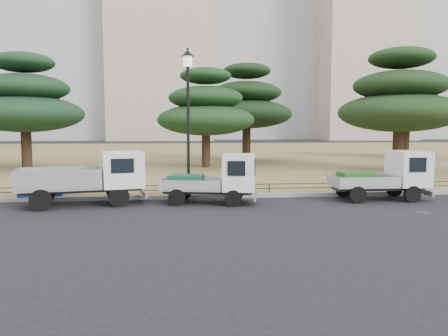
{
  "coord_description": "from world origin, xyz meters",
  "views": [
    {
      "loc": [
        -1.88,
        -15.09,
        2.93
      ],
      "look_at": [
        0.0,
        2.0,
        1.3
      ],
      "focal_mm": 35.0,
      "sensor_mm": 36.0,
      "label": 1
    }
  ],
  "objects": [
    {
      "name": "tower_center_left",
      "position": [
        -5.0,
        85.0,
        27.5
      ],
      "size": [
        22.0,
        20.0,
        55.0
      ],
      "primitive_type": "cube",
      "color": "#AAA08C",
      "rests_on": "ground"
    },
    {
      "name": "ground",
      "position": [
        0.0,
        0.0,
        0.0
      ],
      "size": [
        220.0,
        220.0,
        0.0
      ],
      "primitive_type": "plane",
      "color": "black"
    },
    {
      "name": "pine_west_near",
      "position": [
        -11.76,
        15.08,
        4.53
      ],
      "size": [
        7.6,
        7.6,
        7.59
      ],
      "color": "black",
      "rests_on": "lawn"
    },
    {
      "name": "curb",
      "position": [
        0.0,
        2.6,
        0.08
      ],
      "size": [
        120.0,
        0.25,
        0.16
      ],
      "primitive_type": "cube",
      "color": "gray",
      "rests_on": "ground"
    },
    {
      "name": "tarp_pile",
      "position": [
        -7.32,
        3.2,
        0.59
      ],
      "size": [
        1.83,
        1.47,
        1.1
      ],
      "rotation": [
        0.0,
        0.0,
        0.17
      ],
      "color": "#123E92",
      "rests_on": "lawn"
    },
    {
      "name": "pine_center_right",
      "position": [
        3.95,
        20.86,
        4.77
      ],
      "size": [
        7.51,
        7.51,
        7.97
      ],
      "color": "black",
      "rests_on": "lawn"
    },
    {
      "name": "tower_east",
      "position": [
        40.0,
        82.0,
        24.0
      ],
      "size": [
        20.0,
        18.0,
        48.0
      ],
      "primitive_type": "cube",
      "color": "#AAA08C",
      "rests_on": "ground"
    },
    {
      "name": "pine_east_far",
      "position": [
        19.02,
        22.78,
        4.37
      ],
      "size": [
        7.28,
        7.28,
        7.32
      ],
      "color": "black",
      "rests_on": "lawn"
    },
    {
      "name": "street_lamp",
      "position": [
        -1.38,
        2.9,
        4.11
      ],
      "size": [
        0.52,
        0.52,
        5.86
      ],
      "color": "black",
      "rests_on": "lawn"
    },
    {
      "name": "truck_large",
      "position": [
        -5.11,
        1.63,
        1.09
      ],
      "size": [
        4.77,
        2.61,
        1.97
      ],
      "rotation": [
        0.0,
        0.0,
        0.2
      ],
      "color": "black",
      "rests_on": "ground"
    },
    {
      "name": "manhole",
      "position": [
        6.5,
        -1.2,
        0.01
      ],
      "size": [
        0.6,
        0.6,
        0.01
      ],
      "primitive_type": "cylinder",
      "color": "#2D2D30",
      "rests_on": "ground"
    },
    {
      "name": "pine_center_left",
      "position": [
        0.17,
        14.89,
        4.06
      ],
      "size": [
        6.66,
        6.66,
        6.77
      ],
      "color": "black",
      "rests_on": "lawn"
    },
    {
      "name": "truck_kei_front",
      "position": [
        -0.36,
        1.39,
        0.94
      ],
      "size": [
        3.79,
        2.17,
        1.89
      ],
      "rotation": [
        0.0,
        0.0,
        -0.2
      ],
      "color": "black",
      "rests_on": "ground"
    },
    {
      "name": "truck_kei_rear",
      "position": [
        6.49,
        1.49,
        0.97
      ],
      "size": [
        3.75,
        1.68,
        1.95
      ],
      "rotation": [
        0.0,
        0.0,
        -0.01
      ],
      "color": "black",
      "rests_on": "ground"
    },
    {
      "name": "pine_east_near",
      "position": [
        12.05,
        11.05,
        4.57
      ],
      "size": [
        7.58,
        7.58,
        7.65
      ],
      "color": "black",
      "rests_on": "lawn"
    },
    {
      "name": "pipe_fence",
      "position": [
        0.0,
        2.75,
        0.44
      ],
      "size": [
        38.0,
        0.04,
        0.4
      ],
      "color": "black",
      "rests_on": "lawn"
    },
    {
      "name": "lawn",
      "position": [
        0.0,
        30.6,
        0.07
      ],
      "size": [
        120.0,
        56.0,
        0.15
      ],
      "primitive_type": "cube",
      "color": "olive",
      "rests_on": "ground"
    }
  ]
}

